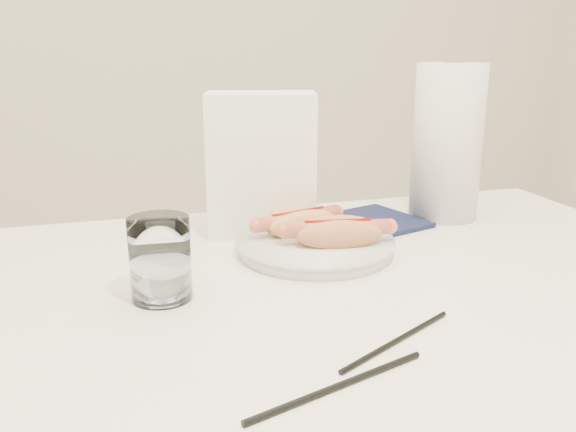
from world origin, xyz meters
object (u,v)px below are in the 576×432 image
object	(u,v)px
paper_towel_roll	(447,142)
table	(327,323)
hotdog_left	(298,222)
hotdog_right	(338,233)
napkin_box	(262,165)
water_glass	(160,259)
plate	(315,247)

from	to	relation	value
paper_towel_roll	table	bearing A→B (deg)	-142.23
hotdog_left	hotdog_right	xyz separation A→B (m)	(0.04, -0.07, 0.00)
napkin_box	water_glass	bearing A→B (deg)	-114.38
water_glass	paper_towel_roll	size ratio (longest dim) A/B	0.38
table	napkin_box	world-z (taller)	napkin_box
water_glass	hotdog_left	bearing A→B (deg)	33.09
plate	hotdog_right	bearing A→B (deg)	-49.99
hotdog_left	hotdog_right	bearing A→B (deg)	-77.09
table	plate	world-z (taller)	plate
paper_towel_roll	napkin_box	bearing A→B (deg)	-179.91
water_glass	plate	bearing A→B (deg)	23.54
plate	paper_towel_roll	size ratio (longest dim) A/B	0.84
hotdog_left	water_glass	distance (m)	0.27
hotdog_left	water_glass	bearing A→B (deg)	-162.45
water_glass	napkin_box	world-z (taller)	napkin_box
hotdog_right	paper_towel_roll	world-z (taller)	paper_towel_roll
plate	hotdog_right	world-z (taller)	hotdog_right
plate	paper_towel_roll	distance (m)	0.35
plate	paper_towel_roll	world-z (taller)	paper_towel_roll
table	hotdog_left	xyz separation A→B (m)	(0.01, 0.16, 0.10)
plate	water_glass	xyz separation A→B (m)	(-0.24, -0.11, 0.04)
table	hotdog_right	world-z (taller)	hotdog_right
plate	napkin_box	distance (m)	0.18
plate	napkin_box	size ratio (longest dim) A/B	1.00
hotdog_left	napkin_box	bearing A→B (deg)	98.44
table	water_glass	xyz separation A→B (m)	(-0.22, 0.01, 0.11)
hotdog_right	paper_towel_roll	size ratio (longest dim) A/B	0.58
hotdog_left	napkin_box	xyz separation A→B (m)	(-0.04, 0.08, 0.08)
napkin_box	plate	bearing A→B (deg)	-52.90
plate	hotdog_left	xyz separation A→B (m)	(-0.01, 0.04, 0.03)
paper_towel_roll	hotdog_left	bearing A→B (deg)	-164.67
paper_towel_roll	hotdog_right	bearing A→B (deg)	-149.76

